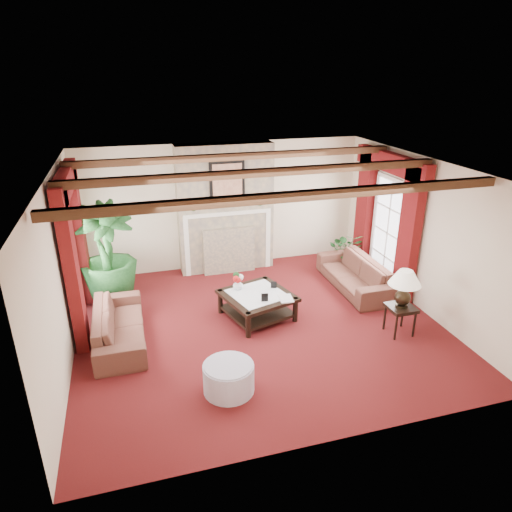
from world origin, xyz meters
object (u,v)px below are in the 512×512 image
object	(u,v)px
sofa_left	(118,320)
sofa_right	(355,269)
ottoman	(229,378)
potted_palm	(109,274)
coffee_table	(257,305)
side_table	(399,320)

from	to	relation	value
sofa_left	sofa_right	size ratio (longest dim) A/B	0.96
sofa_left	ottoman	distance (m)	2.21
sofa_left	sofa_right	distance (m)	4.59
sofa_right	potted_palm	size ratio (longest dim) A/B	1.03
sofa_right	potted_palm	distance (m)	4.74
sofa_right	coffee_table	world-z (taller)	sofa_right
sofa_right	ottoman	size ratio (longest dim) A/B	2.91
sofa_right	ottoman	distance (m)	3.94
sofa_right	coffee_table	xyz separation A→B (m)	(-2.19, -0.59, -0.17)
side_table	ottoman	distance (m)	3.11
ottoman	side_table	bearing A→B (deg)	12.15
coffee_table	ottoman	xyz separation A→B (m)	(-0.93, -1.81, -0.02)
sofa_right	ottoman	xyz separation A→B (m)	(-3.12, -2.40, -0.19)
sofa_right	potted_palm	bearing A→B (deg)	-99.67
potted_palm	sofa_right	bearing A→B (deg)	-10.00
coffee_table	ottoman	bearing A→B (deg)	-133.57
sofa_left	potted_palm	xyz separation A→B (m)	(-0.14, 1.52, 0.14)
sofa_left	side_table	world-z (taller)	sofa_left
sofa_left	side_table	size ratio (longest dim) A/B	3.89
side_table	sofa_left	bearing A→B (deg)	166.77
ottoman	coffee_table	bearing A→B (deg)	62.84
potted_palm	side_table	size ratio (longest dim) A/B	3.96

